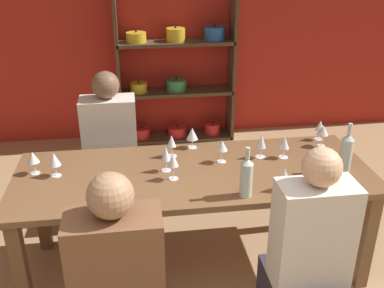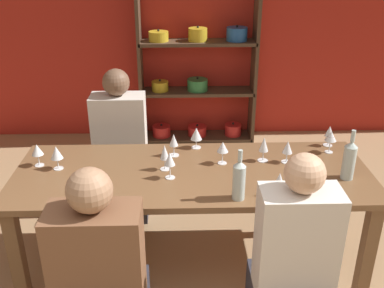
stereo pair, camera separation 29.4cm
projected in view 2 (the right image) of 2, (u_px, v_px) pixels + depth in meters
name	position (u px, v px, depth m)	size (l,w,h in m)	color
wall_back_red	(171.00, 17.00, 4.86)	(8.80, 0.06, 2.70)	red
shelf_unit	(197.00, 82.00, 4.97)	(1.28, 0.30, 1.65)	#4C3828
dining_table	(192.00, 183.00, 2.95)	(2.31, 0.87, 0.76)	brown
wine_bottle_green	(349.00, 159.00, 2.78)	(0.08, 0.08, 0.33)	#B2C6C1
wine_bottle_dark	(239.00, 179.00, 2.56)	(0.07, 0.07, 0.31)	#B2C6C1
wine_glass_white_a	(37.00, 150.00, 2.94)	(0.08, 0.08, 0.15)	white
wine_glass_red_a	(223.00, 148.00, 2.97)	(0.08, 0.08, 0.16)	white
wine_glass_empty_a	(165.00, 153.00, 2.89)	(0.06, 0.06, 0.17)	white
wine_glass_white_b	(174.00, 141.00, 3.08)	(0.07, 0.07, 0.16)	white
wine_glass_empty_b	(279.00, 180.00, 2.60)	(0.07, 0.07, 0.15)	white
wine_glass_red_b	(331.00, 137.00, 3.12)	(0.08, 0.08, 0.16)	white
wine_glass_empty_c	(56.00, 153.00, 2.90)	(0.08, 0.08, 0.16)	white
wine_glass_empty_d	(329.00, 132.00, 3.23)	(0.07, 0.07, 0.15)	white
wine_glass_empty_e	(288.00, 148.00, 2.99)	(0.07, 0.07, 0.15)	white
wine_glass_empty_f	(170.00, 160.00, 2.78)	(0.07, 0.07, 0.18)	white
wine_glass_white_c	(264.00, 145.00, 3.00)	(0.07, 0.07, 0.17)	white
wine_glass_red_c	(196.00, 134.00, 3.20)	(0.08, 0.08, 0.15)	white
cell_phone	(302.00, 196.00, 2.62)	(0.16, 0.10, 0.01)	black
person_far_a	(122.00, 161.00, 3.72)	(0.43, 0.53, 1.23)	#2D2D38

